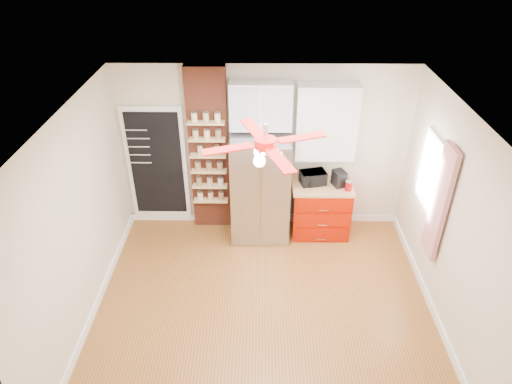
{
  "coord_description": "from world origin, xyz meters",
  "views": [
    {
      "loc": [
        -0.06,
        -4.4,
        4.57
      ],
      "look_at": [
        -0.11,
        0.9,
        1.25
      ],
      "focal_mm": 32.0,
      "sensor_mm": 36.0,
      "label": 1
    }
  ],
  "objects_px": {
    "toaster_oven": "(313,178)",
    "pantry_jar_oats": "(200,150)",
    "coffee_maker": "(339,178)",
    "canister_left": "(348,186)",
    "fridge": "(260,188)",
    "red_cabinet": "(320,209)",
    "ceiling_fan": "(265,144)"
  },
  "relations": [
    {
      "from": "ceiling_fan",
      "to": "fridge",
      "type": "bearing_deg",
      "value": 91.76
    },
    {
      "from": "red_cabinet",
      "to": "ceiling_fan",
      "type": "bearing_deg",
      "value": -118.71
    },
    {
      "from": "ceiling_fan",
      "to": "toaster_oven",
      "type": "xyz_separation_m",
      "value": [
        0.76,
        1.72,
        -1.42
      ]
    },
    {
      "from": "fridge",
      "to": "red_cabinet",
      "type": "height_order",
      "value": "fridge"
    },
    {
      "from": "pantry_jar_oats",
      "to": "fridge",
      "type": "bearing_deg",
      "value": -10.63
    },
    {
      "from": "coffee_maker",
      "to": "ceiling_fan",
      "type": "bearing_deg",
      "value": -145.26
    },
    {
      "from": "red_cabinet",
      "to": "canister_left",
      "type": "distance_m",
      "value": 0.66
    },
    {
      "from": "fridge",
      "to": "coffee_maker",
      "type": "distance_m",
      "value": 1.22
    },
    {
      "from": "ceiling_fan",
      "to": "toaster_oven",
      "type": "distance_m",
      "value": 2.36
    },
    {
      "from": "ceiling_fan",
      "to": "pantry_jar_oats",
      "type": "bearing_deg",
      "value": 118.3
    },
    {
      "from": "fridge",
      "to": "pantry_jar_oats",
      "type": "distance_m",
      "value": 1.09
    },
    {
      "from": "toaster_oven",
      "to": "coffee_maker",
      "type": "bearing_deg",
      "value": -20.98
    },
    {
      "from": "ceiling_fan",
      "to": "canister_left",
      "type": "bearing_deg",
      "value": 49.86
    },
    {
      "from": "fridge",
      "to": "coffee_maker",
      "type": "xyz_separation_m",
      "value": [
        1.21,
        0.04,
        0.15
      ]
    },
    {
      "from": "fridge",
      "to": "toaster_oven",
      "type": "relative_size",
      "value": 4.55
    },
    {
      "from": "coffee_maker",
      "to": "pantry_jar_oats",
      "type": "distance_m",
      "value": 2.18
    },
    {
      "from": "red_cabinet",
      "to": "fridge",
      "type": "bearing_deg",
      "value": -177.05
    },
    {
      "from": "ceiling_fan",
      "to": "pantry_jar_oats",
      "type": "xyz_separation_m",
      "value": [
        -0.97,
        1.8,
        -0.98
      ]
    },
    {
      "from": "ceiling_fan",
      "to": "toaster_oven",
      "type": "relative_size",
      "value": 3.64
    },
    {
      "from": "coffee_maker",
      "to": "fridge",
      "type": "bearing_deg",
      "value": 161.5
    },
    {
      "from": "fridge",
      "to": "coffee_maker",
      "type": "relative_size",
      "value": 6.99
    },
    {
      "from": "toaster_oven",
      "to": "pantry_jar_oats",
      "type": "relative_size",
      "value": 2.82
    },
    {
      "from": "red_cabinet",
      "to": "coffee_maker",
      "type": "xyz_separation_m",
      "value": [
        0.24,
        -0.01,
        0.57
      ]
    },
    {
      "from": "red_cabinet",
      "to": "canister_left",
      "type": "bearing_deg",
      "value": -22.12
    },
    {
      "from": "pantry_jar_oats",
      "to": "red_cabinet",
      "type": "bearing_deg",
      "value": -3.72
    },
    {
      "from": "toaster_oven",
      "to": "ceiling_fan",
      "type": "bearing_deg",
      "value": -127.95
    },
    {
      "from": "fridge",
      "to": "canister_left",
      "type": "xyz_separation_m",
      "value": [
        1.34,
        -0.1,
        0.1
      ]
    },
    {
      "from": "toaster_oven",
      "to": "canister_left",
      "type": "relative_size",
      "value": 2.61
    },
    {
      "from": "coffee_maker",
      "to": "canister_left",
      "type": "relative_size",
      "value": 1.7
    },
    {
      "from": "coffee_maker",
      "to": "canister_left",
      "type": "xyz_separation_m",
      "value": [
        0.13,
        -0.14,
        -0.05
      ]
    },
    {
      "from": "canister_left",
      "to": "pantry_jar_oats",
      "type": "height_order",
      "value": "pantry_jar_oats"
    },
    {
      "from": "fridge",
      "to": "red_cabinet",
      "type": "relative_size",
      "value": 1.86
    }
  ]
}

